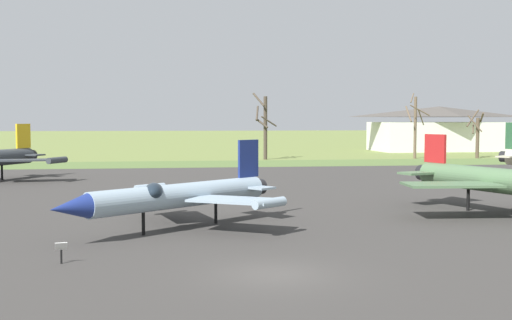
% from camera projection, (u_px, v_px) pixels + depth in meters
% --- Properties ---
extents(ground_plane, '(600.00, 600.00, 0.00)m').
position_uv_depth(ground_plane, '(274.00, 275.00, 22.59)').
color(ground_plane, olive).
extents(asphalt_apron, '(93.83, 63.37, 0.05)m').
position_uv_depth(asphalt_apron, '(228.00, 204.00, 41.39)').
color(asphalt_apron, '#383533').
rests_on(asphalt_apron, ground).
extents(grass_verge_strip, '(153.83, 12.00, 0.06)m').
position_uv_depth(grass_verge_strip, '(202.00, 164.00, 78.67)').
color(grass_verge_strip, '#546D36').
rests_on(grass_verge_strip, ground).
extents(jet_fighter_front_left, '(11.66, 14.80, 4.68)m').
position_uv_depth(jet_fighter_front_left, '(511.00, 181.00, 35.39)').
color(jet_fighter_front_left, '#4C6B47').
rests_on(jet_fighter_front_left, ground).
extents(jet_fighter_rear_center, '(11.23, 10.34, 4.49)m').
position_uv_depth(jet_fighter_rear_center, '(177.00, 195.00, 31.54)').
color(jet_fighter_rear_center, '#8EA3B2').
rests_on(jet_fighter_rear_center, ground).
extents(info_placard_rear_center, '(0.50, 0.33, 0.89)m').
position_uv_depth(info_placard_rear_center, '(61.00, 251.00, 24.16)').
color(info_placard_rear_center, black).
rests_on(info_placard_rear_center, ground).
extents(bare_tree_far_left, '(3.33, 3.27, 9.44)m').
position_uv_depth(bare_tree_far_left, '(264.00, 124.00, 87.99)').
color(bare_tree_far_left, '#42382D').
rests_on(bare_tree_far_left, ground).
extents(bare_tree_left_of_center, '(3.02, 2.72, 9.49)m').
position_uv_depth(bare_tree_left_of_center, '(415.00, 125.00, 90.14)').
color(bare_tree_left_of_center, brown).
rests_on(bare_tree_left_of_center, ground).
extents(bare_tree_center, '(2.45, 3.04, 7.16)m').
position_uv_depth(bare_tree_center, '(477.00, 134.00, 91.24)').
color(bare_tree_center, brown).
rests_on(bare_tree_center, ground).
extents(visitor_building, '(24.87, 13.05, 8.04)m').
position_uv_depth(visitor_building, '(439.00, 129.00, 113.24)').
color(visitor_building, silver).
rests_on(visitor_building, ground).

